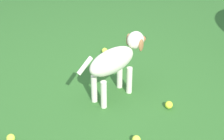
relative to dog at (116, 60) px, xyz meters
The scene contains 6 objects.
ground 0.37m from the dog, behind, with size 14.00×14.00×0.00m, color #2D6026.
dog is the anchor object (origin of this frame).
tennis_ball_0 1.06m from the dog, behind, with size 0.07×0.07×0.07m, color #C0D33C.
tennis_ball_1 0.72m from the dog, 123.30° to the right, with size 0.07×0.07×0.07m, color #CFE340.
tennis_ball_2 0.59m from the dog, 70.57° to the right, with size 0.07×0.07×0.07m, color #D3E331.
tennis_ball_3 0.84m from the dog, 51.85° to the left, with size 0.07×0.07×0.07m, color #C6DC3E.
Camera 1 is at (-1.83, -1.80, 1.88)m, focal length 57.25 mm.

